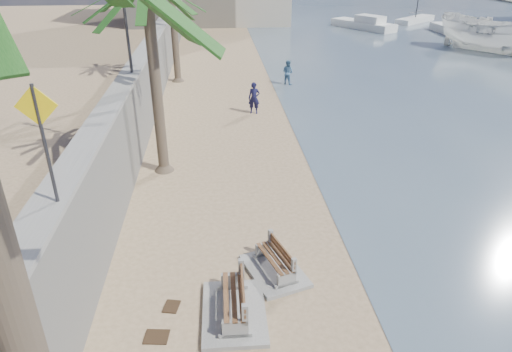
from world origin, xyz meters
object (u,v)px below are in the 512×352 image
bench_near (234,302)px  person_a (254,96)px  boat_cruiser (494,32)px  yacht_far (363,26)px  person_b (288,71)px  yacht_near (466,34)px  bench_far (275,262)px  sailboat_west (415,19)px

bench_near → person_a: (1.82, 15.18, 0.56)m
boat_cruiser → yacht_far: size_ratio=0.55×
person_b → yacht_near: 25.62m
bench_far → yacht_near: size_ratio=0.23×
yacht_near → yacht_far: 10.61m
person_a → yacht_far: person_a is taller
bench_near → yacht_far: size_ratio=0.30×
bench_near → sailboat_west: size_ratio=0.21×
boat_cruiser → yacht_far: bearing=80.7°
bench_near → yacht_far: (16.22, 42.42, -0.07)m
person_a → bench_near: bearing=-87.3°
boat_cruiser → bench_near: bearing=-166.6°
bench_far → boat_cruiser: 35.51m
boat_cruiser → yacht_near: 7.38m
person_b → yacht_far: person_b is taller
bench_near → person_b: 21.31m
yacht_near → sailboat_west: size_ratio=0.94×
person_a → boat_cruiser: bearing=42.6°
bench_far → sailboat_west: (22.69, 44.99, -0.02)m
person_b → bench_far: bearing=121.2°
bench_far → boat_cruiser: size_ratio=0.55×
person_a → yacht_far: 30.82m
boat_cruiser → sailboat_west: sailboat_west is taller
person_a → sailboat_west: size_ratio=0.18×
person_a → yacht_near: size_ratio=0.19×
person_b → boat_cruiser: boat_cruiser is taller
yacht_near → sailboat_west: (-1.02, 10.20, 0.00)m
bench_near → bench_far: bench_near is taller
person_b → sailboat_west: 32.19m
sailboat_west → bench_near: bearing=-117.2°
yacht_near → yacht_far: (-8.69, 6.09, 0.00)m
yacht_near → yacht_far: size_ratio=1.33×
person_b → person_a: bearing=105.4°
boat_cruiser → person_b: bearing=166.1°
bench_far → yacht_far: 43.55m
person_b → boat_cruiser: size_ratio=0.42×
bench_near → person_a: person_a is taller
bench_near → sailboat_west: 52.30m
bench_near → yacht_near: (24.91, 36.32, -0.07)m
person_a → yacht_far: size_ratio=0.25×
sailboat_west → bench_far: bearing=-116.8°
bench_near → yacht_far: yacht_far is taller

